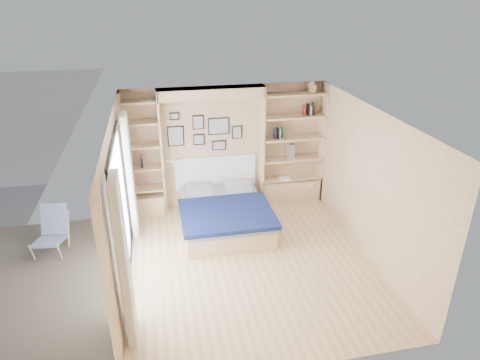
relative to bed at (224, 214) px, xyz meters
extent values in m
plane|color=#DAB97E|center=(0.23, -1.23, -0.27)|extent=(4.50, 4.50, 0.00)
plane|color=#DAB58B|center=(0.23, 1.02, 0.98)|extent=(4.00, 0.00, 4.00)
plane|color=#DAB58B|center=(0.23, -3.48, 0.98)|extent=(4.00, 0.00, 4.00)
plane|color=#DAB58B|center=(-1.77, -1.23, 0.98)|extent=(0.00, 4.50, 4.50)
plane|color=#DAB58B|center=(2.23, -1.23, 0.98)|extent=(0.00, 4.50, 4.50)
plane|color=white|center=(0.23, -1.23, 2.23)|extent=(4.50, 4.50, 0.00)
cube|color=tan|center=(-1.07, 0.84, 0.98)|extent=(0.04, 0.35, 2.50)
cube|color=tan|center=(0.93, 0.84, 0.98)|extent=(0.04, 0.35, 2.50)
cube|color=tan|center=(-0.07, 0.84, 2.13)|extent=(2.00, 0.35, 0.20)
cube|color=tan|center=(2.21, 0.84, 0.98)|extent=(0.04, 0.35, 2.50)
cube|color=tan|center=(-1.75, 0.84, 0.98)|extent=(0.04, 0.35, 2.50)
cube|color=tan|center=(1.58, 0.84, -0.02)|extent=(1.30, 0.35, 0.50)
cube|color=tan|center=(-1.42, 0.84, -0.07)|extent=(0.70, 0.35, 0.40)
cube|color=black|center=(-1.74, -1.23, 1.96)|extent=(0.04, 2.08, 0.06)
cube|color=black|center=(-1.74, -1.23, -0.24)|extent=(0.04, 2.08, 0.06)
cube|color=black|center=(-1.74, -2.25, 0.83)|extent=(0.04, 0.06, 2.20)
cube|color=black|center=(-1.74, -0.21, 0.83)|extent=(0.04, 0.06, 2.20)
cube|color=silver|center=(-1.75, -1.23, 0.85)|extent=(0.01, 2.00, 2.20)
cube|color=white|center=(-1.65, -2.53, 0.88)|extent=(0.10, 0.45, 2.30)
cube|color=white|center=(-1.65, 0.07, 0.88)|extent=(0.10, 0.45, 2.30)
cube|color=tan|center=(1.58, 0.84, 0.23)|extent=(1.30, 0.35, 0.04)
cube|color=tan|center=(1.58, 0.84, 0.68)|extent=(1.30, 0.35, 0.04)
cube|color=tan|center=(1.58, 0.84, 1.13)|extent=(1.30, 0.35, 0.04)
cube|color=tan|center=(1.58, 0.84, 1.58)|extent=(1.30, 0.35, 0.04)
cube|color=tan|center=(1.58, 0.84, 2.03)|extent=(1.30, 0.35, 0.04)
cube|color=tan|center=(-1.42, 0.84, 0.28)|extent=(0.70, 0.35, 0.04)
cube|color=tan|center=(-1.42, 0.84, 0.73)|extent=(0.70, 0.35, 0.04)
cube|color=tan|center=(-1.42, 0.84, 1.18)|extent=(0.70, 0.35, 0.04)
cube|color=tan|center=(-1.42, 0.84, 1.63)|extent=(0.70, 0.35, 0.04)
cube|color=tan|center=(-1.42, 0.84, 2.03)|extent=(0.70, 0.35, 0.04)
cube|color=tan|center=(0.00, -0.01, -0.10)|extent=(1.57, 1.96, 0.34)
cube|color=#A8AEB7|center=(0.00, -0.01, 0.12)|extent=(1.53, 1.92, 0.10)
cube|color=#111D49|center=(0.00, -0.35, 0.19)|extent=(1.67, 1.37, 0.08)
cube|color=#A8AEB7|center=(-0.39, 0.67, 0.23)|extent=(0.54, 0.39, 0.12)
cube|color=#A8AEB7|center=(0.39, 0.67, 0.23)|extent=(0.54, 0.39, 0.12)
cube|color=white|center=(0.00, 0.99, 0.45)|extent=(1.67, 0.04, 0.70)
cube|color=black|center=(-0.77, 0.99, 1.28)|extent=(0.32, 0.02, 0.40)
cube|color=gray|center=(-0.77, 0.98, 1.28)|extent=(0.28, 0.01, 0.36)
cube|color=black|center=(-0.32, 0.99, 1.53)|extent=(0.22, 0.02, 0.28)
cube|color=gray|center=(-0.32, 0.98, 1.53)|extent=(0.18, 0.01, 0.24)
cube|color=black|center=(-0.32, 0.99, 1.18)|extent=(0.22, 0.02, 0.22)
cube|color=gray|center=(-0.32, 0.98, 1.18)|extent=(0.18, 0.01, 0.18)
cube|color=black|center=(0.08, 0.99, 1.43)|extent=(0.42, 0.02, 0.34)
cube|color=gray|center=(0.08, 0.98, 1.43)|extent=(0.38, 0.01, 0.30)
cube|color=black|center=(0.08, 0.99, 1.03)|extent=(0.28, 0.02, 0.20)
cube|color=gray|center=(0.08, 0.98, 1.03)|extent=(0.24, 0.01, 0.16)
cube|color=black|center=(0.45, 0.99, 1.28)|extent=(0.20, 0.02, 0.26)
cube|color=gray|center=(0.45, 0.98, 1.28)|extent=(0.16, 0.01, 0.22)
cube|color=black|center=(-0.77, 0.99, 1.68)|extent=(0.18, 0.02, 0.14)
cube|color=gray|center=(-0.77, 0.98, 1.68)|extent=(0.14, 0.01, 0.10)
cylinder|color=silver|center=(-0.93, 0.77, 0.85)|extent=(0.20, 0.02, 0.02)
cone|color=white|center=(-0.83, 0.77, 0.83)|extent=(0.13, 0.12, 0.15)
cylinder|color=silver|center=(0.79, 0.77, 0.85)|extent=(0.20, 0.02, 0.02)
cone|color=white|center=(0.69, 0.77, 0.83)|extent=(0.13, 0.12, 0.15)
cube|color=#A51E1E|center=(1.20, 0.84, 1.23)|extent=(0.02, 0.15, 0.16)
cube|color=navy|center=(1.19, 0.84, 1.26)|extent=(0.03, 0.15, 0.21)
cube|color=black|center=(1.26, 0.84, 1.25)|extent=(0.03, 0.15, 0.21)
cube|color=tan|center=(1.28, 0.84, 1.25)|extent=(0.04, 0.15, 0.20)
cube|color=#225639|center=(1.36, 0.84, 1.26)|extent=(0.03, 0.15, 0.22)
cube|color=#A51E1E|center=(1.79, 0.84, 1.69)|extent=(0.02, 0.15, 0.18)
cube|color=black|center=(1.86, 0.84, 1.71)|extent=(0.03, 0.15, 0.22)
cube|color=#CBA891|center=(1.91, 0.84, 1.69)|extent=(0.04, 0.15, 0.19)
cube|color=#265235|center=(1.97, 0.84, 1.72)|extent=(0.03, 0.15, 0.24)
cube|color=#A5143A|center=(1.98, 0.84, 1.69)|extent=(0.03, 0.15, 0.19)
cube|color=navy|center=(-1.46, 0.84, 0.85)|extent=(0.02, 0.15, 0.20)
cube|color=black|center=(-1.44, 0.84, 0.86)|extent=(0.03, 0.15, 0.21)
cube|color=#BFB28C|center=(-1.44, 0.84, 0.86)|extent=(0.03, 0.15, 0.23)
cube|color=tan|center=(1.91, 0.84, 2.12)|extent=(0.13, 0.13, 0.15)
cone|color=tan|center=(1.91, 0.84, 2.24)|extent=(0.20, 0.20, 0.08)
cube|color=slate|center=(1.56, 0.84, 0.85)|extent=(0.12, 0.12, 0.30)
cube|color=white|center=(1.43, 0.79, 0.26)|extent=(0.22, 0.16, 0.03)
cube|color=#746756|center=(-3.37, -1.23, -0.27)|extent=(3.20, 4.00, 0.05)
cylinder|color=tan|center=(-3.31, -0.54, -0.07)|extent=(0.05, 0.14, 0.40)
cylinder|color=tan|center=(-2.87, -0.60, -0.07)|extent=(0.05, 0.14, 0.40)
cylinder|color=tan|center=(-3.23, 0.01, 0.03)|extent=(0.08, 0.32, 0.65)
cylinder|color=tan|center=(-2.80, -0.06, 0.03)|extent=(0.08, 0.32, 0.65)
cube|color=#3045A8|center=(-3.06, -0.37, 0.01)|extent=(0.52, 0.60, 0.14)
cube|color=#3045A8|center=(-3.01, 0.01, 0.23)|extent=(0.48, 0.28, 0.53)
camera|label=1|loc=(-1.13, -7.04, 3.94)|focal=32.00mm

